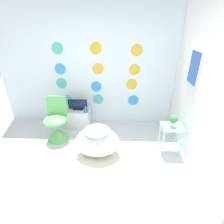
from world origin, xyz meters
name	(u,v)px	position (x,y,z in m)	size (l,w,h in m)	color
ground_plane	(85,188)	(0.00, 0.00, 0.00)	(12.00, 12.00, 0.00)	silver
wall_back_dotted	(97,69)	(0.00, 2.06, 1.30)	(4.44, 0.05, 2.60)	white
wall_right	(195,84)	(1.74, 1.02, 1.30)	(0.06, 3.04, 2.60)	white
rug	(99,160)	(0.16, 0.59, 0.00)	(0.99, 0.72, 0.01)	silver
bathtub	(97,142)	(0.11, 0.78, 0.27)	(0.82, 0.56, 0.54)	white
chair	(57,127)	(-0.78, 1.24, 0.29)	(0.48, 0.48, 0.89)	#66C166
tv_cabinet	(79,117)	(-0.45, 1.80, 0.21)	(0.53, 0.42, 0.42)	silver
tv	(78,105)	(-0.45, 1.80, 0.53)	(0.44, 0.12, 0.24)	black
vase	(86,110)	(-0.24, 1.65, 0.49)	(0.08, 0.08, 0.15)	#2D72B7
side_table	(171,132)	(1.45, 0.92, 0.43)	(0.37, 0.34, 0.56)	#99E0D8
potted_plant_left	(173,120)	(1.45, 0.92, 0.68)	(0.14, 0.14, 0.21)	white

